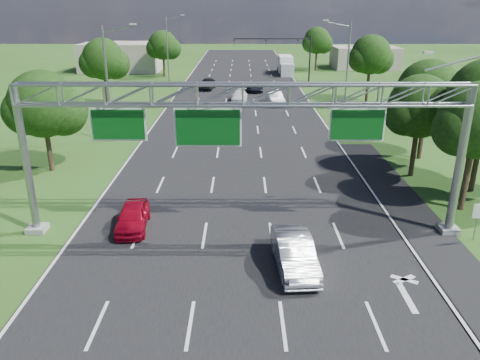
{
  "coord_description": "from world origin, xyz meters",
  "views": [
    {
      "loc": [
        0.19,
        -10.97,
        11.67
      ],
      "look_at": [
        0.11,
        12.46,
        2.83
      ],
      "focal_mm": 35.0,
      "sensor_mm": 36.0,
      "label": 1
    }
  ],
  "objects_px": {
    "silver_sedan": "(294,253)",
    "sign_gantry": "(244,107)",
    "red_coupe": "(133,217)",
    "traffic_signal": "(288,48)",
    "box_truck": "(286,65)",
    "regulatory_sign": "(478,214)"
  },
  "relations": [
    {
      "from": "sign_gantry",
      "to": "regulatory_sign",
      "type": "xyz_separation_m",
      "value": [
        12.07,
        -1.02,
        -5.38
      ]
    },
    {
      "from": "regulatory_sign",
      "to": "box_truck",
      "type": "bearing_deg",
      "value": 94.01
    },
    {
      "from": "traffic_signal",
      "to": "box_truck",
      "type": "xyz_separation_m",
      "value": [
        0.52,
        8.68,
        -3.7
      ]
    },
    {
      "from": "sign_gantry",
      "to": "regulatory_sign",
      "type": "height_order",
      "value": "sign_gantry"
    },
    {
      "from": "sign_gantry",
      "to": "red_coupe",
      "type": "bearing_deg",
      "value": 176.58
    },
    {
      "from": "regulatory_sign",
      "to": "red_coupe",
      "type": "height_order",
      "value": "regulatory_sign"
    },
    {
      "from": "silver_sedan",
      "to": "sign_gantry",
      "type": "bearing_deg",
      "value": 117.04
    },
    {
      "from": "sign_gantry",
      "to": "traffic_signal",
      "type": "height_order",
      "value": "sign_gantry"
    },
    {
      "from": "sign_gantry",
      "to": "traffic_signal",
      "type": "xyz_separation_m",
      "value": [
        7.15,
        53.0,
        -1.72
      ]
    },
    {
      "from": "regulatory_sign",
      "to": "red_coupe",
      "type": "relative_size",
      "value": 0.52
    },
    {
      "from": "regulatory_sign",
      "to": "traffic_signal",
      "type": "xyz_separation_m",
      "value": [
        -4.92,
        54.02,
        3.66
      ]
    },
    {
      "from": "regulatory_sign",
      "to": "traffic_signal",
      "type": "distance_m",
      "value": 54.37
    },
    {
      "from": "box_truck",
      "to": "regulatory_sign",
      "type": "bearing_deg",
      "value": -85.2
    },
    {
      "from": "regulatory_sign",
      "to": "box_truck",
      "type": "height_order",
      "value": "box_truck"
    },
    {
      "from": "sign_gantry",
      "to": "regulatory_sign",
      "type": "bearing_deg",
      "value": -4.83
    },
    {
      "from": "traffic_signal",
      "to": "box_truck",
      "type": "distance_m",
      "value": 9.45
    },
    {
      "from": "regulatory_sign",
      "to": "box_truck",
      "type": "distance_m",
      "value": 62.85
    },
    {
      "from": "sign_gantry",
      "to": "red_coupe",
      "type": "distance_m",
      "value": 8.74
    },
    {
      "from": "traffic_signal",
      "to": "regulatory_sign",
      "type": "bearing_deg",
      "value": -84.8
    },
    {
      "from": "silver_sedan",
      "to": "box_truck",
      "type": "distance_m",
      "value": 65.67
    },
    {
      "from": "traffic_signal",
      "to": "silver_sedan",
      "type": "relative_size",
      "value": 2.57
    },
    {
      "from": "traffic_signal",
      "to": "red_coupe",
      "type": "xyz_separation_m",
      "value": [
        -13.29,
        -52.64,
        -4.48
      ]
    }
  ]
}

